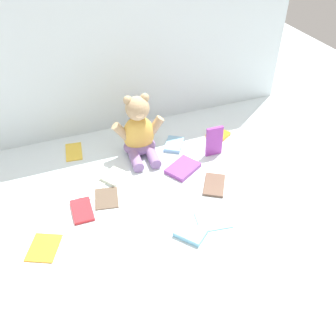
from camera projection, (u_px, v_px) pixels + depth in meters
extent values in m
plane|color=silver|center=(162.00, 172.00, 1.58)|extent=(3.20, 3.20, 0.00)
cube|color=silver|center=(128.00, 45.00, 1.63)|extent=(1.61, 0.03, 0.79)
ellipsoid|color=#E5B24C|center=(139.00, 134.00, 1.63)|extent=(0.15, 0.12, 0.18)
ellipsoid|color=#8C6BA5|center=(140.00, 146.00, 1.66)|extent=(0.15, 0.13, 0.06)
sphere|color=tan|center=(137.00, 108.00, 1.54)|extent=(0.11, 0.11, 0.10)
ellipsoid|color=beige|center=(140.00, 115.00, 1.52)|extent=(0.04, 0.03, 0.03)
sphere|color=tan|center=(128.00, 100.00, 1.52)|extent=(0.04, 0.04, 0.04)
sphere|color=tan|center=(145.00, 98.00, 1.54)|extent=(0.04, 0.04, 0.04)
cylinder|color=tan|center=(122.00, 132.00, 1.59)|extent=(0.09, 0.04, 0.10)
cylinder|color=tan|center=(155.00, 126.00, 1.62)|extent=(0.09, 0.04, 0.10)
cylinder|color=#8C6BA5|center=(136.00, 161.00, 1.59)|extent=(0.05, 0.10, 0.05)
cylinder|color=#8C6BA5|center=(153.00, 158.00, 1.61)|extent=(0.05, 0.10, 0.05)
cube|color=brown|center=(106.00, 198.00, 1.45)|extent=(0.11, 0.13, 0.01)
cube|color=brown|center=(214.00, 185.00, 1.50)|extent=(0.14, 0.16, 0.01)
cube|color=white|center=(114.00, 177.00, 1.54)|extent=(0.12, 0.12, 0.02)
cube|color=orange|center=(218.00, 135.00, 1.77)|extent=(0.12, 0.12, 0.02)
cube|color=orange|center=(44.00, 247.00, 1.26)|extent=(0.14, 0.15, 0.01)
cube|color=#74BFE7|center=(213.00, 220.00, 1.36)|extent=(0.13, 0.12, 0.01)
cube|color=white|center=(91.00, 188.00, 1.49)|extent=(0.15, 0.15, 0.01)
cube|color=yellow|center=(74.00, 151.00, 1.68)|extent=(0.09, 0.14, 0.01)
cube|color=#7DB1D6|center=(174.00, 145.00, 1.71)|extent=(0.12, 0.13, 0.02)
cube|color=red|center=(82.00, 210.00, 1.39)|extent=(0.08, 0.13, 0.01)
cube|color=purple|center=(214.00, 141.00, 1.63)|extent=(0.08, 0.02, 0.14)
cube|color=purple|center=(183.00, 168.00, 1.58)|extent=(0.17, 0.15, 0.02)
cube|color=#77BEE0|center=(191.00, 233.00, 1.30)|extent=(0.12, 0.13, 0.02)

